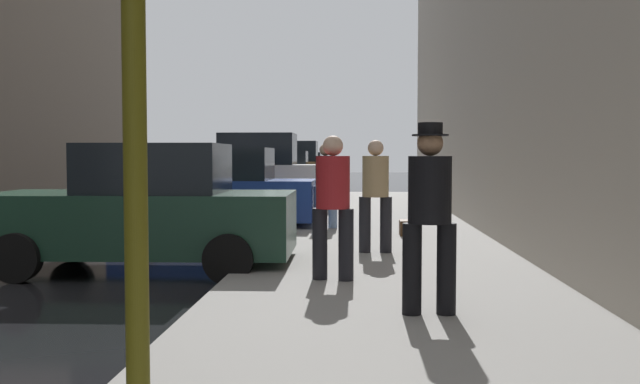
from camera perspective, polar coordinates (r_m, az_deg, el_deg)
sidewalk at (r=9.15m, az=5.46°, el=-6.83°), size 4.00×40.00×0.15m
parked_dark_green_sedan at (r=10.24m, az=-13.81°, el=-1.50°), size 4.23×2.12×1.79m
parked_blue_sedan at (r=15.35m, az=-8.09°, el=0.01°), size 4.22×2.09×1.79m
parked_white_van at (r=20.19m, az=-5.40°, el=1.24°), size 4.60×2.07×2.25m
parked_silver_sedan at (r=26.17m, az=-3.45°, el=1.23°), size 4.22×2.10×1.79m
parked_bronze_suv at (r=30.91m, az=-2.45°, el=1.83°), size 4.60×2.07×2.25m
parked_gray_coupe at (r=35.81m, az=-1.69°, el=1.69°), size 4.20×2.06×1.79m
fire_hydrant at (r=16.69m, az=-0.95°, el=-0.94°), size 0.42×0.22×0.70m
pedestrian_in_jeans at (r=14.52m, az=0.43°, el=0.88°), size 0.53×0.49×1.71m
pedestrian_in_tan_coat at (r=10.83m, az=4.46°, el=0.17°), size 0.50×0.40×1.71m
pedestrian_in_red_jacket at (r=8.41m, az=1.04°, el=-0.62°), size 0.53×0.48×1.71m
pedestrian_with_fedora at (r=6.65m, az=8.77°, el=-1.31°), size 0.51×0.42×1.78m
duffel_bag at (r=13.28m, az=7.08°, el=-2.86°), size 0.32×0.44×0.28m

